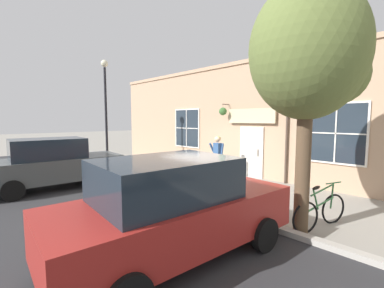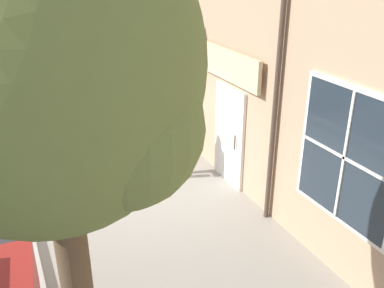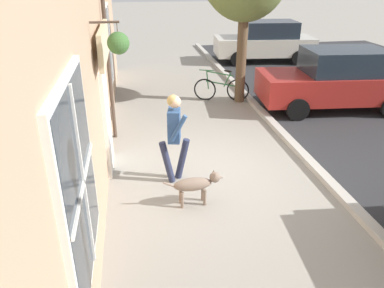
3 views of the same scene
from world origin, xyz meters
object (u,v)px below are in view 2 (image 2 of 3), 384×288
(street_lamp, at_px, (1,4))
(street_tree_by_curb, at_px, (56,78))
(dog_on_leash, at_px, (136,147))
(pedestrian_walking, at_px, (159,133))

(street_lamp, bearing_deg, street_tree_by_curb, 89.69)
(dog_on_leash, relative_size, street_tree_by_curb, 0.21)
(pedestrian_walking, height_order, dog_on_leash, pedestrian_walking)
(dog_on_leash, distance_m, street_tree_by_curb, 6.75)
(street_tree_by_curb, bearing_deg, pedestrian_walking, -118.88)
(dog_on_leash, height_order, street_lamp, street_lamp)
(street_tree_by_curb, distance_m, street_lamp, 9.30)
(street_tree_by_curb, xyz_separation_m, street_lamp, (-0.05, -9.30, -0.35))
(pedestrian_walking, xyz_separation_m, dog_on_leash, (0.26, -0.89, -0.66))
(street_tree_by_curb, relative_size, street_lamp, 1.00)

